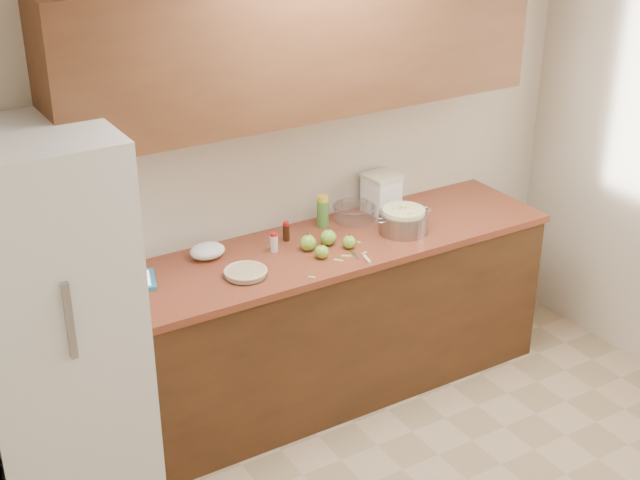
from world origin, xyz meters
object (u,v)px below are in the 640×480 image
colander (403,221)px  flour_canister (381,193)px  tablet (126,282)px  pie (246,273)px

colander → flour_canister: size_ratio=1.59×
tablet → pie: bearing=-6.3°
pie → colander: 0.97m
pie → flour_canister: 1.08m
flour_canister → colander: bearing=-100.9°
flour_canister → tablet: 1.56m
pie → tablet: 0.58m
flour_canister → pie: bearing=-162.9°
colander → pie: bearing=-178.7°
pie → flour_canister: size_ratio=0.98×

